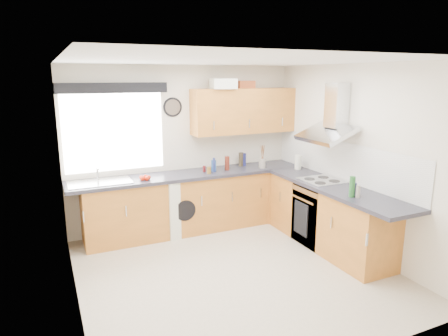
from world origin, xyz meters
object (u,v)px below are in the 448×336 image
oven (320,214)px  extractor_hood (331,119)px  upper_cabinets (244,111)px  washing_machine (179,205)px

oven → extractor_hood: size_ratio=1.09×
extractor_hood → upper_cabinets: 1.48m
oven → washing_machine: washing_machine is taller
extractor_hood → washing_machine: size_ratio=0.91×
oven → upper_cabinets: size_ratio=0.50×
extractor_hood → upper_cabinets: upper_cabinets is taller
oven → washing_machine: (-1.70, 1.22, 0.00)m
oven → washing_machine: size_ratio=0.99×
upper_cabinets → washing_machine: 1.79m
oven → upper_cabinets: 1.99m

